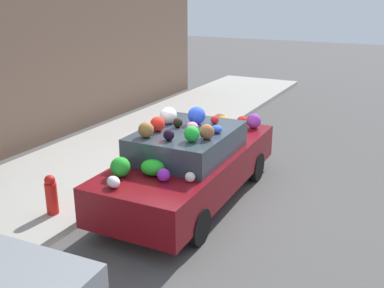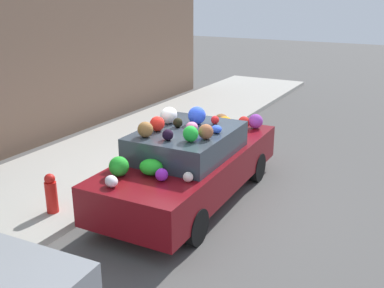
{
  "view_description": "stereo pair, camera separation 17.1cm",
  "coord_description": "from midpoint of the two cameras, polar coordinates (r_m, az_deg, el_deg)",
  "views": [
    {
      "loc": [
        -6.83,
        -3.6,
        3.69
      ],
      "look_at": [
        0.0,
        -0.06,
        1.09
      ],
      "focal_mm": 42.0,
      "sensor_mm": 36.0,
      "label": 1
    },
    {
      "loc": [
        -6.75,
        -3.75,
        3.69
      ],
      "look_at": [
        0.0,
        -0.06,
        1.09
      ],
      "focal_mm": 42.0,
      "sensor_mm": 36.0,
      "label": 2
    }
  ],
  "objects": [
    {
      "name": "ground_plane",
      "position": [
        8.55,
        0.22,
        -6.89
      ],
      "size": [
        60.0,
        60.0,
        0.0
      ],
      "primitive_type": "plane",
      "color": "#565451"
    },
    {
      "name": "fire_hydrant",
      "position": [
        7.96,
        -16.86,
        -6.02
      ],
      "size": [
        0.2,
        0.2,
        0.7
      ],
      "color": "red",
      "rests_on": "sidewalk_curb"
    },
    {
      "name": "sidewalk_curb",
      "position": [
        9.99,
        -13.54,
        -3.16
      ],
      "size": [
        24.0,
        3.2,
        0.13
      ],
      "color": "#B2ADA3",
      "rests_on": "ground"
    },
    {
      "name": "art_car",
      "position": [
        8.21,
        0.51,
        -2.25
      ],
      "size": [
        4.52,
        1.82,
        1.74
      ],
      "rotation": [
        0.0,
        0.0,
        0.02
      ],
      "color": "maroon",
      "rests_on": "ground"
    }
  ]
}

